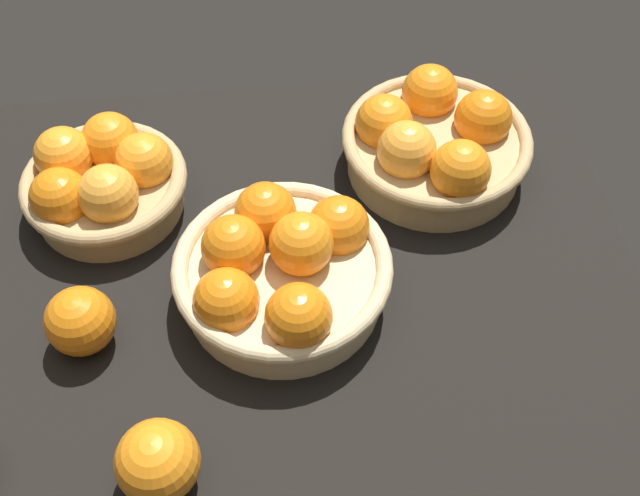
{
  "coord_description": "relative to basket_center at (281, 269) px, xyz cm",
  "views": [
    {
      "loc": [
        2.01,
        54.22,
        80.04
      ],
      "look_at": [
        -4.0,
        -2.33,
        7.0
      ],
      "focal_mm": 44.58,
      "sensor_mm": 36.0,
      "label": 1
    }
  ],
  "objects": [
    {
      "name": "market_tray",
      "position": [
        -0.78,
        -0.8,
        -6.28
      ],
      "size": [
        84.0,
        72.0,
        3.0
      ],
      "primitive_type": "cube",
      "color": "black",
      "rests_on": "ground"
    },
    {
      "name": "basket_center",
      "position": [
        0.0,
        0.0,
        0.0
      ],
      "size": [
        25.07,
        25.07,
        11.69
      ],
      "color": "#D3BC8C",
      "rests_on": "market_tray"
    },
    {
      "name": "basket_near_left",
      "position": [
        -21.25,
        -18.29,
        -0.16
      ],
      "size": [
        24.57,
        24.57,
        10.83
      ],
      "color": "tan",
      "rests_on": "market_tray"
    },
    {
      "name": "basket_near_right",
      "position": [
        21.03,
        -16.18,
        -0.29
      ],
      "size": [
        20.63,
        20.63,
        10.16
      ],
      "color": "tan",
      "rests_on": "market_tray"
    },
    {
      "name": "loose_orange_front_gap",
      "position": [
        22.3,
        4.07,
        -0.89
      ],
      "size": [
        7.79,
        7.79,
        7.79
      ],
      "primitive_type": "sphere",
      "color": "orange",
      "rests_on": "market_tray"
    },
    {
      "name": "loose_orange_side_gap",
      "position": [
        13.54,
        21.28,
        -0.61
      ],
      "size": [
        8.34,
        8.34,
        8.34
      ],
      "primitive_type": "sphere",
      "color": "orange",
      "rests_on": "market_tray"
    }
  ]
}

